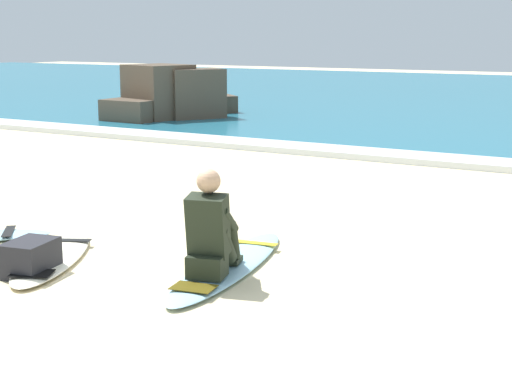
% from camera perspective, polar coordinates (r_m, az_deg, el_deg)
% --- Properties ---
extents(ground_plane, '(80.00, 80.00, 0.00)m').
position_cam_1_polar(ground_plane, '(7.52, -8.26, -5.64)').
color(ground_plane, beige).
extents(breaking_foam, '(80.00, 0.90, 0.11)m').
position_cam_1_polar(breaking_foam, '(13.66, 10.62, 2.12)').
color(breaking_foam, white).
rests_on(breaking_foam, ground).
extents(surfboard_main, '(0.95, 2.53, 0.08)m').
position_cam_1_polar(surfboard_main, '(7.23, -2.02, -5.92)').
color(surfboard_main, '#9ED1E5').
rests_on(surfboard_main, ground).
extents(surfer_seated, '(0.51, 0.76, 0.95)m').
position_cam_1_polar(surfer_seated, '(6.78, -3.36, -3.57)').
color(surfer_seated, black).
rests_on(surfer_seated, surfboard_main).
extents(surfboard_spare_near, '(1.33, 1.89, 0.08)m').
position_cam_1_polar(surfboard_spare_near, '(7.70, -14.85, -5.22)').
color(surfboard_spare_near, '#EFE5C6').
rests_on(surfboard_spare_near, ground).
extents(rock_outcrop_distant, '(3.35, 4.18, 1.42)m').
position_cam_1_polar(rock_outcrop_distant, '(19.65, -6.35, 6.32)').
color(rock_outcrop_distant, brown).
rests_on(rock_outcrop_distant, ground).
extents(beach_bag, '(0.45, 0.54, 0.32)m').
position_cam_1_polar(beach_bag, '(7.31, -16.35, -5.17)').
color(beach_bag, '#232328').
rests_on(beach_bag, ground).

